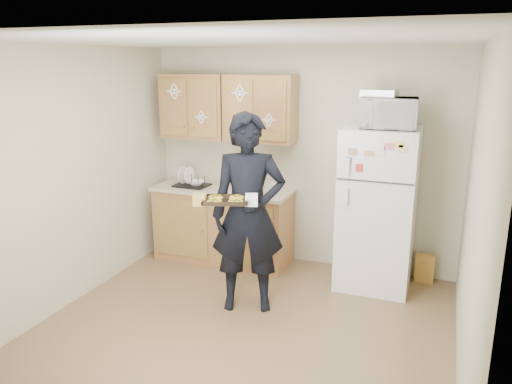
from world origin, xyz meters
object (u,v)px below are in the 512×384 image
Objects in this scene: refrigerator at (377,209)px; microwave at (388,113)px; baking_tray at (226,201)px; person at (248,214)px; dish_rack at (192,180)px.

microwave reaches higher than refrigerator.
refrigerator is 1.73m from baking_tray.
baking_tray is at bearing -133.38° from refrigerator.
dish_rack is at bearing 119.29° from person.
baking_tray is (-1.17, -1.24, 0.29)m from refrigerator.
person is 3.47× the size of microwave.
baking_tray is 0.73× the size of microwave.
person reaches higher than refrigerator.
refrigerator is at bearing 132.97° from microwave.
microwave reaches higher than person.
baking_tray is 1.60m from dish_rack.
baking_tray is 1.03× the size of dish_rack.
person is 4.87× the size of dish_rack.
refrigerator is at bearing 21.62° from person.
person is at bearing -40.42° from dish_rack.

